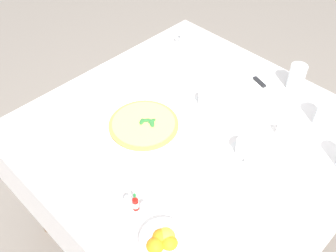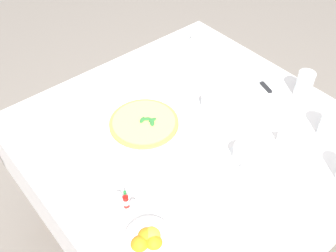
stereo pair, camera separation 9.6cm
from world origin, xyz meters
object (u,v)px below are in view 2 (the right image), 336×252
at_px(hot_sauce_bottle, 126,200).
at_px(menu_card, 289,136).
at_px(salt_shaker, 119,198).
at_px(coffee_cup_center_back, 211,102).
at_px(water_glass_near_right, 330,124).
at_px(citrus_bowl, 149,241).
at_px(coffee_cup_back_corner, 199,38).
at_px(dinner_knife, 260,81).
at_px(pepper_shaker, 133,206).
at_px(pizza, 144,123).
at_px(water_glass_far_right, 304,85).
at_px(coffee_cup_right_edge, 243,154).
at_px(napkin_folded, 260,84).
at_px(pizza_plate, 144,125).

relative_size(hot_sauce_bottle, menu_card, 1.17).
bearing_deg(menu_card, hot_sauce_bottle, 26.52).
bearing_deg(salt_shaker, coffee_cup_center_back, -75.76).
distance_m(coffee_cup_center_back, water_glass_near_right, 0.47).
relative_size(coffee_cup_center_back, citrus_bowl, 0.87).
distance_m(coffee_cup_back_corner, hot_sauce_bottle, 1.03).
bearing_deg(citrus_bowl, menu_card, -89.98).
bearing_deg(menu_card, dinner_knife, -80.82).
distance_m(coffee_cup_center_back, menu_card, 0.35).
distance_m(coffee_cup_center_back, citrus_bowl, 0.68).
relative_size(water_glass_near_right, pepper_shaker, 2.05).
bearing_deg(pizza, hot_sauce_bottle, 133.46).
xyz_separation_m(pizza, water_glass_near_right, (-0.49, -0.53, 0.03)).
height_order(coffee_cup_back_corner, water_glass_far_right, water_glass_far_right).
bearing_deg(pizza, menu_card, -137.98).
xyz_separation_m(coffee_cup_back_corner, water_glass_near_right, (-0.80, 0.06, 0.02)).
bearing_deg(coffee_cup_center_back, coffee_cup_back_corner, -37.40).
height_order(water_glass_near_right, citrus_bowl, water_glass_near_right).
bearing_deg(salt_shaker, dinner_knife, -82.53).
relative_size(pizza, hot_sauce_bottle, 3.36).
distance_m(water_glass_near_right, water_glass_far_right, 0.24).
bearing_deg(coffee_cup_right_edge, napkin_folded, -57.37).
bearing_deg(pepper_shaker, dinner_knife, -78.57).
bearing_deg(dinner_knife, hot_sauce_bottle, 117.18).
distance_m(water_glass_far_right, salt_shaker, 0.93).
relative_size(dinner_knife, salt_shaker, 3.40).
bearing_deg(water_glass_near_right, pizza, 47.02).
height_order(coffee_cup_back_corner, pepper_shaker, coffee_cup_back_corner).
distance_m(pizza_plate, dinner_knife, 0.57).
distance_m(pizza, pepper_shaker, 0.39).
relative_size(pizza, citrus_bowl, 1.86).
relative_size(coffee_cup_right_edge, citrus_bowl, 0.87).
bearing_deg(pizza, water_glass_near_right, -132.98).
xyz_separation_m(pizza, napkin_folded, (-0.12, -0.56, -0.01)).
bearing_deg(napkin_folded, pizza_plate, 91.40).
distance_m(water_glass_far_right, dinner_knife, 0.19).
height_order(citrus_bowl, pepper_shaker, citrus_bowl).
height_order(pizza_plate, salt_shaker, salt_shaker).
bearing_deg(pizza_plate, water_glass_near_right, -132.98).
distance_m(pizza, coffee_cup_back_corner, 0.66).
bearing_deg(coffee_cup_back_corner, coffee_cup_right_edge, 148.70).
bearing_deg(coffee_cup_back_corner, menu_card, 164.02).
bearing_deg(pizza_plate, water_glass_far_right, -113.80).
height_order(water_glass_far_right, menu_card, water_glass_far_right).
relative_size(pizza, water_glass_far_right, 2.33).
relative_size(pizza, salt_shaker, 4.96).
distance_m(coffee_cup_back_corner, water_glass_far_right, 0.60).
xyz_separation_m(pizza_plate, coffee_cup_back_corner, (0.31, -0.59, 0.02)).
bearing_deg(coffee_cup_back_corner, pepper_shaker, 124.97).
distance_m(pizza, water_glass_far_right, 0.71).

